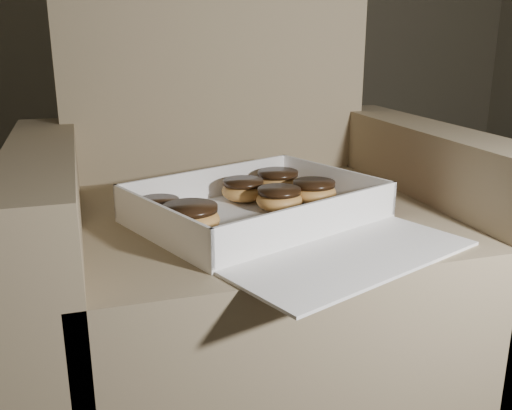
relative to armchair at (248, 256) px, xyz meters
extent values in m
plane|color=black|center=(0.28, -0.14, -0.29)|extent=(4.50, 4.50, 0.00)
cube|color=#827353|center=(0.00, -0.05, -0.08)|extent=(0.70, 0.70, 0.41)
cube|color=#827353|center=(0.00, 0.27, 0.37)|extent=(0.70, 0.14, 0.51)
cube|color=#827353|center=(-0.38, -0.05, -0.02)|extent=(0.12, 0.70, 0.54)
cube|color=#827353|center=(0.38, -0.05, -0.02)|extent=(0.12, 0.70, 0.54)
cube|color=white|center=(-0.02, -0.13, 0.12)|extent=(0.48, 0.42, 0.01)
cube|color=white|center=(-0.08, 0.01, 0.16)|extent=(0.37, 0.15, 0.06)
cube|color=white|center=(0.03, -0.26, 0.16)|extent=(0.37, 0.15, 0.06)
cube|color=white|center=(-0.21, -0.20, 0.16)|extent=(0.12, 0.28, 0.06)
cube|color=white|center=(0.16, -0.05, 0.16)|extent=(0.12, 0.28, 0.06)
cube|color=#DB5871|center=(0.16, -0.05, 0.16)|extent=(0.11, 0.27, 0.05)
cube|color=white|center=(0.06, -0.34, 0.12)|extent=(0.43, 0.30, 0.01)
ellipsoid|color=#D38E49|center=(0.11, -0.08, 0.15)|extent=(0.09, 0.09, 0.04)
cylinder|color=black|center=(0.11, -0.08, 0.17)|extent=(0.08, 0.08, 0.01)
ellipsoid|color=#D38E49|center=(0.07, 0.01, 0.15)|extent=(0.09, 0.09, 0.04)
cylinder|color=black|center=(0.07, 0.01, 0.17)|extent=(0.08, 0.08, 0.01)
ellipsoid|color=#D38E49|center=(-0.02, -0.03, 0.15)|extent=(0.08, 0.08, 0.04)
cylinder|color=black|center=(-0.02, -0.03, 0.17)|extent=(0.08, 0.08, 0.01)
ellipsoid|color=#D38E49|center=(-0.15, -0.18, 0.15)|extent=(0.10, 0.10, 0.05)
cylinder|color=black|center=(-0.15, -0.18, 0.17)|extent=(0.09, 0.09, 0.01)
ellipsoid|color=#D38E49|center=(-0.19, -0.11, 0.15)|extent=(0.08, 0.08, 0.04)
cylinder|color=black|center=(-0.19, -0.11, 0.16)|extent=(0.07, 0.07, 0.01)
ellipsoid|color=#D38E49|center=(0.03, -0.11, 0.15)|extent=(0.08, 0.08, 0.04)
cylinder|color=black|center=(0.03, -0.11, 0.17)|extent=(0.08, 0.08, 0.01)
ellipsoid|color=black|center=(-0.03, -0.18, 0.13)|extent=(0.01, 0.01, 0.00)
ellipsoid|color=black|center=(0.06, -0.12, 0.13)|extent=(0.01, 0.01, 0.00)
ellipsoid|color=black|center=(-0.01, -0.22, 0.13)|extent=(0.01, 0.01, 0.00)
ellipsoid|color=black|center=(0.03, -0.23, 0.13)|extent=(0.01, 0.01, 0.00)
camera|label=1|loc=(-0.31, -1.05, 0.44)|focal=40.00mm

